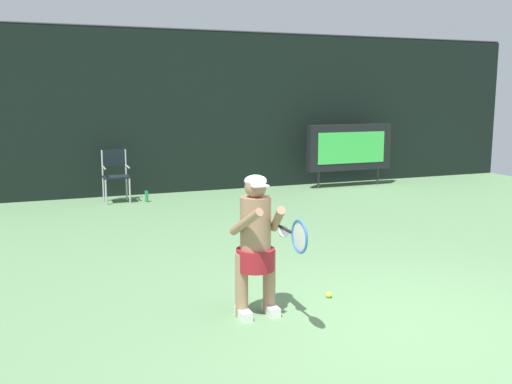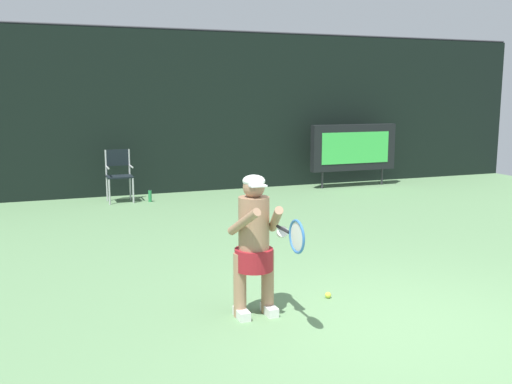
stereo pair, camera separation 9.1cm
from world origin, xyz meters
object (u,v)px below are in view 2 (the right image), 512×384
Objects in this scene: scoreboard at (354,148)px; tennis_racket at (296,236)px; water_bottle at (150,196)px; tennis_player at (254,241)px; tennis_ball_loose at (328,295)px; umpire_chair at (119,172)px.

scoreboard is 9.14m from tennis_racket.
tennis_player is at bearing -91.57° from water_bottle.
scoreboard is at bearing 58.09° from tennis_ball_loose.
tennis_player is at bearing -126.55° from scoreboard.
scoreboard reaches higher than tennis_racket.
umpire_chair is 15.88× the size of tennis_ball_loose.
scoreboard is 32.35× the size of tennis_ball_loose.
water_bottle is (-4.99, -0.30, -0.82)m from scoreboard.
scoreboard reaches higher than tennis_ball_loose.
tennis_player is (0.40, -6.92, 0.16)m from umpire_chair.
water_bottle is 6.71m from tennis_player.
scoreboard is 1.53× the size of tennis_player.
umpire_chair is 0.75× the size of tennis_player.
tennis_racket is 1.47m from tennis_ball_loose.
tennis_player reaches higher than tennis_ball_loose.
tennis_racket reaches higher than tennis_ball_loose.
umpire_chair is 0.81m from water_bottle.
tennis_ball_loose is at bearing 10.22° from tennis_player.
tennis_player is 1.20m from tennis_ball_loose.
tennis_ball_loose is at bearing -83.43° from water_bottle.
tennis_player reaches higher than umpire_chair.
water_bottle reaches higher than tennis_ball_loose.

